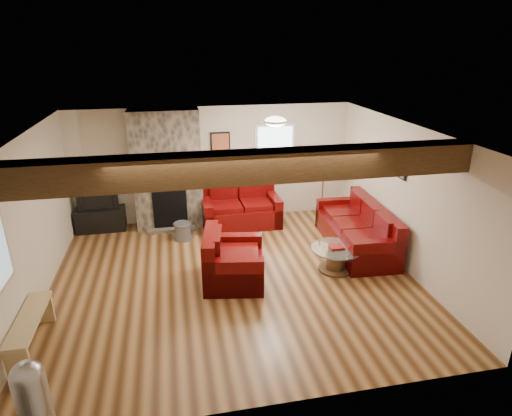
{
  "coord_description": "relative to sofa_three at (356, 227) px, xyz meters",
  "views": [
    {
      "loc": [
        -0.88,
        -6.25,
        3.76
      ],
      "look_at": [
        0.46,
        0.4,
        1.1
      ],
      "focal_mm": 30.0,
      "sensor_mm": 36.0,
      "label": 1
    }
  ],
  "objects": [
    {
      "name": "room",
      "position": [
        -2.48,
        -0.72,
        0.81
      ],
      "size": [
        8.0,
        8.0,
        8.0
      ],
      "color": "#502E15",
      "rests_on": "ground"
    },
    {
      "name": "oak_beam",
      "position": [
        -2.48,
        -1.97,
        1.87
      ],
      "size": [
        6.0,
        0.36,
        0.38
      ],
      "primitive_type": "cube",
      "color": "#311C0E",
      "rests_on": "room"
    },
    {
      "name": "chimney_breast",
      "position": [
        -3.48,
        1.77,
        0.78
      ],
      "size": [
        1.4,
        0.67,
        2.5
      ],
      "color": "#38322B",
      "rests_on": "floor"
    },
    {
      "name": "back_window",
      "position": [
        -1.13,
        1.99,
        1.11
      ],
      "size": [
        0.9,
        0.08,
        1.1
      ],
      "primitive_type": null,
      "color": "white",
      "rests_on": "room"
    },
    {
      "name": "ceiling_dome",
      "position": [
        -1.58,
        0.18,
        2.0
      ],
      "size": [
        0.4,
        0.4,
        0.18
      ],
      "primitive_type": null,
      "color": "white",
      "rests_on": "room"
    },
    {
      "name": "artwork_back",
      "position": [
        -2.33,
        1.99,
        1.26
      ],
      "size": [
        0.42,
        0.06,
        0.52
      ],
      "primitive_type": null,
      "color": "black",
      "rests_on": "room"
    },
    {
      "name": "artwork_right",
      "position": [
        0.48,
        -0.42,
        1.31
      ],
      "size": [
        0.06,
        0.55,
        0.42
      ],
      "primitive_type": null,
      "color": "black",
      "rests_on": "room"
    },
    {
      "name": "sofa_three",
      "position": [
        0.0,
        0.0,
        0.0
      ],
      "size": [
        1.07,
        2.31,
        0.87
      ],
      "primitive_type": null,
      "rotation": [
        0.0,
        0.0,
        -1.63
      ],
      "color": "#460505",
      "rests_on": "floor"
    },
    {
      "name": "loveseat",
      "position": [
        -1.99,
        1.51,
        0.0
      ],
      "size": [
        1.68,
        1.0,
        0.88
      ],
      "primitive_type": null,
      "rotation": [
        0.0,
        0.0,
        0.03
      ],
      "color": "#460505",
      "rests_on": "floor"
    },
    {
      "name": "armchair_red",
      "position": [
        -2.48,
        -0.78,
        0.01
      ],
      "size": [
        1.13,
        1.24,
        0.88
      ],
      "primitive_type": null,
      "rotation": [
        0.0,
        0.0,
        1.4
      ],
      "color": "#460505",
      "rests_on": "floor"
    },
    {
      "name": "coffee_table",
      "position": [
        -0.69,
        -0.77,
        -0.22
      ],
      "size": [
        0.88,
        0.88,
        0.46
      ],
      "color": "#402A14",
      "rests_on": "floor"
    },
    {
      "name": "tv_cabinet",
      "position": [
        -4.93,
        1.81,
        -0.19
      ],
      "size": [
        0.99,
        0.4,
        0.5
      ],
      "primitive_type": "cube",
      "color": "black",
      "rests_on": "floor"
    },
    {
      "name": "television",
      "position": [
        -4.93,
        1.81,
        0.3
      ],
      "size": [
        0.82,
        0.11,
        0.47
      ],
      "primitive_type": "imported",
      "color": "black",
      "rests_on": "tv_cabinet"
    },
    {
      "name": "floor_lamp",
      "position": [
        -0.26,
        1.19,
        1.0
      ],
      "size": [
        0.43,
        0.43,
        1.68
      ],
      "color": "#AE9448",
      "rests_on": "floor"
    },
    {
      "name": "pine_bench",
      "position": [
        -5.31,
        -1.93,
        -0.2
      ],
      "size": [
        0.29,
        1.25,
        0.47
      ],
      "primitive_type": null,
      "color": "tan",
      "rests_on": "floor"
    },
    {
      "name": "pedal_bin",
      "position": [
        -4.92,
        -3.27,
        -0.02
      ],
      "size": [
        0.37,
        0.37,
        0.83
      ],
      "primitive_type": null,
      "rotation": [
        0.0,
        0.0,
        -0.13
      ],
      "color": "#ACACB1",
      "rests_on": "floor"
    },
    {
      "name": "coal_bucket",
      "position": [
        -3.26,
        1.04,
        -0.26
      ],
      "size": [
        0.38,
        0.38,
        0.36
      ],
      "primitive_type": null,
      "color": "slate",
      "rests_on": "floor"
    }
  ]
}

